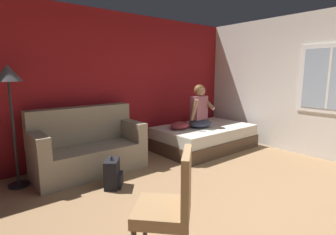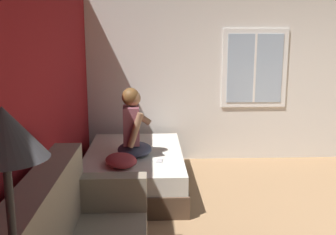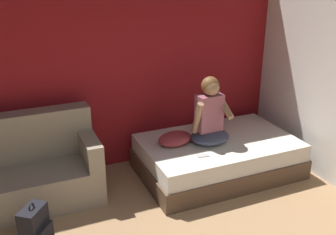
{
  "view_description": "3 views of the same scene",
  "coord_description": "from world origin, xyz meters",
  "px_view_note": "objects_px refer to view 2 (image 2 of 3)",
  "views": [
    {
      "loc": [
        -2.47,
        -1.42,
        1.6
      ],
      "look_at": [
        0.58,
        2.31,
        0.76
      ],
      "focal_mm": 28.0,
      "sensor_mm": 36.0,
      "label": 1
    },
    {
      "loc": [
        -3.47,
        2.04,
        1.97
      ],
      "look_at": [
        0.56,
        1.87,
        1.14
      ],
      "focal_mm": 42.0,
      "sensor_mm": 36.0,
      "label": 2
    },
    {
      "loc": [
        -0.93,
        -1.78,
        2.68
      ],
      "look_at": [
        0.77,
        2.18,
        0.96
      ],
      "focal_mm": 42.0,
      "sensor_mm": 36.0,
      "label": 3
    }
  ],
  "objects_px": {
    "person_seated": "(133,128)",
    "throw_pillow": "(121,160)",
    "cell_phone": "(160,161)",
    "bed": "(134,169)",
    "floor_lamp": "(7,170)"
  },
  "relations": [
    {
      "from": "person_seated",
      "to": "throw_pillow",
      "type": "xyz_separation_m",
      "value": [
        -0.43,
        0.12,
        -0.29
      ]
    },
    {
      "from": "cell_phone",
      "to": "person_seated",
      "type": "bearing_deg",
      "value": -28.39
    },
    {
      "from": "bed",
      "to": "floor_lamp",
      "type": "relative_size",
      "value": 1.21
    },
    {
      "from": "bed",
      "to": "throw_pillow",
      "type": "height_order",
      "value": "throw_pillow"
    },
    {
      "from": "bed",
      "to": "person_seated",
      "type": "distance_m",
      "value": 0.62
    },
    {
      "from": "person_seated",
      "to": "floor_lamp",
      "type": "distance_m",
      "value": 3.36
    },
    {
      "from": "cell_phone",
      "to": "floor_lamp",
      "type": "height_order",
      "value": "floor_lamp"
    },
    {
      "from": "throw_pillow",
      "to": "cell_phone",
      "type": "relative_size",
      "value": 3.33
    },
    {
      "from": "person_seated",
      "to": "cell_phone",
      "type": "height_order",
      "value": "person_seated"
    },
    {
      "from": "throw_pillow",
      "to": "floor_lamp",
      "type": "distance_m",
      "value": 3.0
    },
    {
      "from": "cell_phone",
      "to": "floor_lamp",
      "type": "bearing_deg",
      "value": 86.82
    },
    {
      "from": "bed",
      "to": "cell_phone",
      "type": "relative_size",
      "value": 14.32
    },
    {
      "from": "bed",
      "to": "person_seated",
      "type": "bearing_deg",
      "value": 178.91
    },
    {
      "from": "bed",
      "to": "throw_pillow",
      "type": "relative_size",
      "value": 4.3
    },
    {
      "from": "cell_phone",
      "to": "throw_pillow",
      "type": "bearing_deg",
      "value": 29.86
    }
  ]
}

